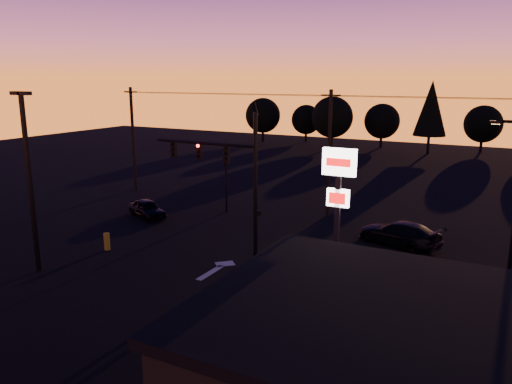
% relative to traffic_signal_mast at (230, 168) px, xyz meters
% --- Properties ---
extents(ground, '(120.00, 120.00, 0.00)m').
position_rel_traffic_signal_mast_xyz_m(ground, '(0.10, -3.99, -4.94)').
color(ground, black).
rests_on(ground, ground).
extents(lane_arrow, '(1.20, 3.10, 0.01)m').
position_rel_traffic_signal_mast_xyz_m(lane_arrow, '(0.60, -2.33, -4.93)').
color(lane_arrow, beige).
rests_on(lane_arrow, ground).
extents(traffic_signal_mast, '(6.79, 0.52, 8.58)m').
position_rel_traffic_signal_mast_xyz_m(traffic_signal_mast, '(0.00, 0.00, 0.00)').
color(traffic_signal_mast, black).
rests_on(traffic_signal_mast, ground).
extents(secondary_signal, '(0.30, 0.31, 4.35)m').
position_rel_traffic_signal_mast_xyz_m(secondary_signal, '(-4.90, 7.49, -2.07)').
color(secondary_signal, black).
rests_on(secondary_signal, ground).
extents(parking_lot_light, '(1.25, 0.30, 9.14)m').
position_rel_traffic_signal_mast_xyz_m(parking_lot_light, '(-7.40, -6.99, 0.33)').
color(parking_lot_light, black).
rests_on(parking_lot_light, ground).
extents(pylon_sign, '(1.50, 0.28, 6.80)m').
position_rel_traffic_signal_mast_xyz_m(pylon_sign, '(7.10, -2.49, -0.02)').
color(pylon_sign, black).
rests_on(pylon_sign, ground).
extents(utility_pole_0, '(1.40, 0.26, 9.00)m').
position_rel_traffic_signal_mast_xyz_m(utility_pole_0, '(-15.90, 10.01, -0.34)').
color(utility_pole_0, black).
rests_on(utility_pole_0, ground).
extents(utility_pole_1, '(1.40, 0.26, 9.00)m').
position_rel_traffic_signal_mast_xyz_m(utility_pole_1, '(2.10, 10.01, -0.34)').
color(utility_pole_1, black).
rests_on(utility_pole_1, ground).
extents(power_wires, '(36.00, 1.22, 0.07)m').
position_rel_traffic_signal_mast_xyz_m(power_wires, '(2.10, 10.01, 3.63)').
color(power_wires, black).
rests_on(power_wires, ground).
extents(bollard, '(0.34, 0.34, 1.01)m').
position_rel_traffic_signal_mast_xyz_m(bollard, '(-6.64, -2.90, -4.43)').
color(bollard, gold).
rests_on(bollard, ground).
extents(tree_0, '(5.36, 5.36, 6.74)m').
position_rel_traffic_signal_mast_xyz_m(tree_0, '(-21.90, 46.01, -0.88)').
color(tree_0, black).
rests_on(tree_0, ground).
extents(tree_1, '(4.54, 4.54, 5.71)m').
position_rel_traffic_signal_mast_xyz_m(tree_1, '(-15.90, 49.01, -1.50)').
color(tree_1, black).
rests_on(tree_1, ground).
extents(tree_2, '(5.77, 5.78, 7.26)m').
position_rel_traffic_signal_mast_xyz_m(tree_2, '(-9.90, 44.01, -0.57)').
color(tree_2, black).
rests_on(tree_2, ground).
extents(tree_3, '(4.95, 4.95, 6.22)m').
position_rel_traffic_signal_mast_xyz_m(tree_3, '(-3.90, 48.01, -1.19)').
color(tree_3, black).
rests_on(tree_3, ground).
extents(tree_4, '(4.18, 4.18, 9.50)m').
position_rel_traffic_signal_mast_xyz_m(tree_4, '(3.10, 45.01, 0.99)').
color(tree_4, black).
rests_on(tree_4, ground).
extents(tree_5, '(4.95, 4.95, 6.22)m').
position_rel_traffic_signal_mast_xyz_m(tree_5, '(9.10, 50.01, -1.19)').
color(tree_5, black).
rests_on(tree_5, ground).
extents(car_left, '(3.99, 2.85, 1.26)m').
position_rel_traffic_signal_mast_xyz_m(car_left, '(-9.18, 3.63, -4.31)').
color(car_left, black).
rests_on(car_left, ground).
extents(car_right, '(5.41, 3.49, 1.46)m').
position_rel_traffic_signal_mast_xyz_m(car_right, '(8.11, 5.96, -4.21)').
color(car_right, black).
rests_on(car_right, ground).
extents(suv_parked, '(4.15, 5.19, 1.31)m').
position_rel_traffic_signal_mast_xyz_m(suv_parked, '(11.04, -7.95, -4.28)').
color(suv_parked, black).
rests_on(suv_parked, ground).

